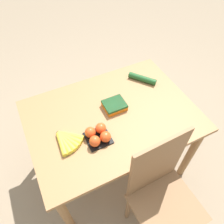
% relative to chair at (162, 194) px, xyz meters
% --- Properties ---
extents(ground_plane, '(12.00, 12.00, 0.00)m').
position_rel_chair_xyz_m(ground_plane, '(0.08, -0.58, -0.52)').
color(ground_plane, gray).
extents(dining_table, '(1.20, 0.87, 0.76)m').
position_rel_chair_xyz_m(dining_table, '(0.08, -0.58, 0.13)').
color(dining_table, '#9E7044').
rests_on(dining_table, ground_plane).
extents(chair, '(0.43, 0.41, 1.02)m').
position_rel_chair_xyz_m(chair, '(0.00, 0.00, 0.00)').
color(chair, '#8E6642').
rests_on(chair, ground_plane).
extents(banana_bunch, '(0.17, 0.19, 0.04)m').
position_rel_chair_xyz_m(banana_bunch, '(0.44, -0.51, 0.25)').
color(banana_bunch, brown).
rests_on(banana_bunch, dining_table).
extents(tomato_pack, '(0.16, 0.16, 0.08)m').
position_rel_chair_xyz_m(tomato_pack, '(0.25, -0.44, 0.28)').
color(tomato_pack, black).
rests_on(tomato_pack, dining_table).
extents(carrot_bag, '(0.16, 0.14, 0.05)m').
position_rel_chair_xyz_m(carrot_bag, '(0.03, -0.63, 0.26)').
color(carrot_bag, orange).
rests_on(carrot_bag, dining_table).
extents(cucumber_near, '(0.18, 0.21, 0.05)m').
position_rel_chair_xyz_m(cucumber_near, '(-0.30, -0.79, 0.26)').
color(cucumber_near, '#1E5123').
rests_on(cucumber_near, dining_table).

